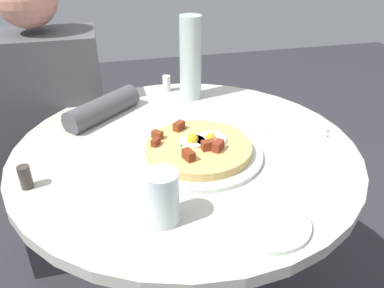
{
  "coord_description": "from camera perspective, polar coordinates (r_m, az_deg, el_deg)",
  "views": [
    {
      "loc": [
        -0.2,
        -0.88,
        1.24
      ],
      "look_at": [
        0.01,
        -0.03,
        0.73
      ],
      "focal_mm": 36.17,
      "sensor_mm": 36.0,
      "label": 1
    }
  ],
  "objects": [
    {
      "name": "salt_shaker",
      "position": [
        1.39,
        -3.77,
        8.9
      ],
      "size": [
        0.03,
        0.03,
        0.06
      ],
      "primitive_type": "cylinder",
      "color": "white",
      "rests_on": "dining_table"
    },
    {
      "name": "knife",
      "position": [
        1.14,
        15.01,
        1.83
      ],
      "size": [
        0.16,
        0.1,
        0.0
      ],
      "primitive_type": "cube",
      "rotation": [
        0.0,
        0.0,
        2.62
      ],
      "color": "silver",
      "rests_on": "napkin"
    },
    {
      "name": "water_glass",
      "position": [
        0.77,
        -4.41,
        -7.87
      ],
      "size": [
        0.07,
        0.07,
        0.12
      ],
      "primitive_type": "cylinder",
      "color": "silver",
      "rests_on": "dining_table"
    },
    {
      "name": "breakfast_pizza",
      "position": [
        0.99,
        0.96,
        -0.46
      ],
      "size": [
        0.27,
        0.27,
        0.05
      ],
      "color": "tan",
      "rests_on": "pizza_plate"
    },
    {
      "name": "pizza_plate",
      "position": [
        1.0,
        0.98,
        -1.41
      ],
      "size": [
        0.33,
        0.33,
        0.01
      ],
      "primitive_type": "cylinder",
      "color": "silver",
      "rests_on": "dining_table"
    },
    {
      "name": "pepper_shaker",
      "position": [
        0.95,
        -23.37,
        -4.51
      ],
      "size": [
        0.03,
        0.03,
        0.06
      ],
      "primitive_type": "cylinder",
      "color": "#3F3833",
      "rests_on": "dining_table"
    },
    {
      "name": "bread_plate",
      "position": [
        0.8,
        10.92,
        -11.17
      ],
      "size": [
        0.18,
        0.18,
        0.01
      ],
      "primitive_type": "cylinder",
      "color": "silver",
      "rests_on": "dining_table"
    },
    {
      "name": "napkin",
      "position": [
        1.16,
        15.03,
        2.03
      ],
      "size": [
        0.22,
        0.21,
        0.0
      ],
      "primitive_type": "cube",
      "rotation": [
        0.0,
        0.0,
        2.62
      ],
      "color": "white",
      "rests_on": "dining_table"
    },
    {
      "name": "person_seated",
      "position": [
        1.52,
        -19.24,
        -0.6
      ],
      "size": [
        0.5,
        0.46,
        1.14
      ],
      "color": "#2D2D33",
      "rests_on": "ground_plane"
    },
    {
      "name": "dining_table",
      "position": [
        1.14,
        -0.87,
        -7.55
      ],
      "size": [
        0.92,
        0.92,
        0.71
      ],
      "color": "beige",
      "rests_on": "ground_plane"
    },
    {
      "name": "fork",
      "position": [
        1.18,
        15.11,
        2.62
      ],
      "size": [
        0.16,
        0.1,
        0.0
      ],
      "primitive_type": "cube",
      "rotation": [
        0.0,
        0.0,
        2.62
      ],
      "color": "silver",
      "rests_on": "napkin"
    },
    {
      "name": "water_bottle",
      "position": [
        1.29,
        -0.21,
        12.51
      ],
      "size": [
        0.07,
        0.07,
        0.27
      ],
      "primitive_type": "cylinder",
      "color": "silver",
      "rests_on": "dining_table"
    }
  ]
}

